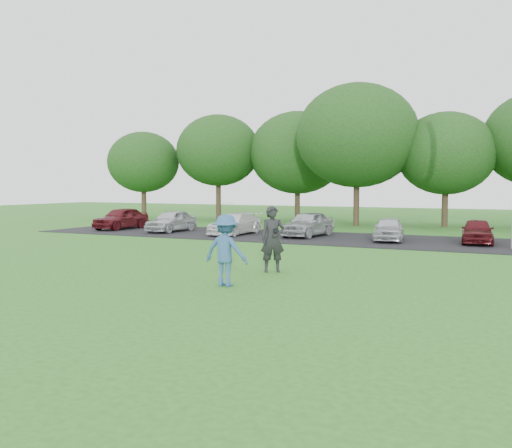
{
  "coord_description": "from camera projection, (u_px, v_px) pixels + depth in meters",
  "views": [
    {
      "loc": [
        7.75,
        -12.38,
        2.54
      ],
      "look_at": [
        0.0,
        3.5,
        1.3
      ],
      "focal_mm": 40.0,
      "sensor_mm": 36.0,
      "label": 1
    }
  ],
  "objects": [
    {
      "name": "tree_row",
      "position": [
        420.0,
        144.0,
        34.07
      ],
      "size": [
        42.39,
        9.85,
        8.64
      ],
      "color": "#38281C",
      "rests_on": "ground"
    },
    {
      "name": "ground",
      "position": [
        196.0,
        283.0,
        14.67
      ],
      "size": [
        100.0,
        100.0,
        0.0
      ],
      "primitive_type": "plane",
      "color": "#2A691E",
      "rests_on": "ground"
    },
    {
      "name": "parked_cars",
      "position": [
        356.0,
        227.0,
        26.06
      ],
      "size": [
        27.95,
        4.62,
        1.23
      ],
      "color": "#59131A",
      "rests_on": "parking_lot"
    },
    {
      "name": "parking_lot",
      "position": [
        346.0,
        239.0,
        26.32
      ],
      "size": [
        32.0,
        6.5,
        0.03
      ],
      "primitive_type": "cube",
      "color": "black",
      "rests_on": "ground"
    },
    {
      "name": "frisbee_player",
      "position": [
        226.0,
        250.0,
        14.16
      ],
      "size": [
        1.16,
        0.67,
        2.12
      ],
      "color": "#315A8B",
      "rests_on": "ground"
    },
    {
      "name": "camera_bystander",
      "position": [
        273.0,
        239.0,
        16.4
      ],
      "size": [
        0.83,
        0.76,
        1.91
      ],
      "color": "black",
      "rests_on": "ground"
    }
  ]
}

